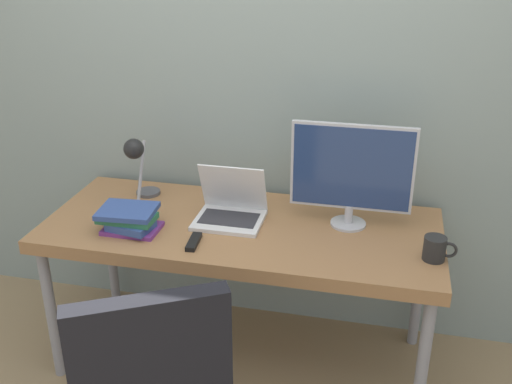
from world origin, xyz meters
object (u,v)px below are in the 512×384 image
book_stack (129,220)px  laptop (230,209)px  mug (435,249)px  desk_lamp (137,159)px  monitor (352,171)px

book_stack → laptop: bearing=27.1°
mug → book_stack: bearing=-178.2°
desk_lamp → mug: bearing=-10.5°
desk_lamp → book_stack: desk_lamp is taller
laptop → desk_lamp: size_ratio=0.92×
laptop → book_stack: size_ratio=1.14×
book_stack → monitor: bearing=16.5°
laptop → mug: 0.90m
mug → desk_lamp: bearing=169.5°
laptop → monitor: bearing=7.5°
monitor → mug: monitor is taller
laptop → monitor: monitor is taller
monitor → book_stack: 0.98m
monitor → desk_lamp: (-1.00, 0.02, -0.04)m
desk_lamp → mug: 1.39m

